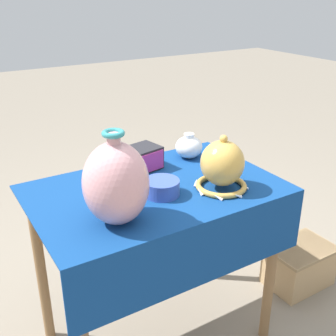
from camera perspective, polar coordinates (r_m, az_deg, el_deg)
name	(u,v)px	position (r m, az deg, el deg)	size (l,w,h in m)	color
ground_plane	(157,335)	(2.09, -1.48, -21.70)	(14.00, 14.00, 0.00)	gray
display_table	(158,212)	(1.68, -1.43, -5.95)	(0.97, 0.63, 0.76)	olive
vase_tall_bulbous	(116,183)	(1.36, -7.07, -2.03)	(0.22, 0.22, 0.32)	#D19399
vase_dome_bell	(222,166)	(1.61, 7.35, 0.21)	(0.21, 0.21, 0.22)	gold
mosaic_tile_box	(142,158)	(1.79, -3.53, 1.33)	(0.17, 0.15, 0.10)	#232328
jar_round_porcelain	(189,147)	(1.91, 2.84, 2.89)	(0.12, 0.12, 0.11)	white
pot_squat_cobalt	(162,187)	(1.57, -0.85, -2.66)	(0.13, 0.13, 0.06)	#3851A8
wooden_crate	(299,264)	(2.40, 17.33, -12.31)	(0.34, 0.25, 0.23)	tan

